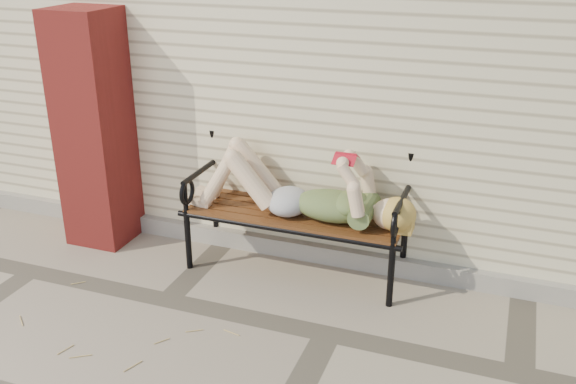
% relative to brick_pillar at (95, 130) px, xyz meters
% --- Properties ---
extents(ground, '(80.00, 80.00, 0.00)m').
position_rel_brick_pillar_xyz_m(ground, '(2.30, -0.75, -1.00)').
color(ground, gray).
rests_on(ground, ground).
extents(house_wall, '(8.00, 4.00, 3.00)m').
position_rel_brick_pillar_xyz_m(house_wall, '(2.30, 2.25, 0.50)').
color(house_wall, beige).
rests_on(house_wall, ground).
extents(foundation_strip, '(8.00, 0.10, 0.15)m').
position_rel_brick_pillar_xyz_m(foundation_strip, '(2.30, 0.22, -0.93)').
color(foundation_strip, gray).
rests_on(foundation_strip, ground).
extents(brick_pillar, '(0.50, 0.50, 2.00)m').
position_rel_brick_pillar_xyz_m(brick_pillar, '(0.00, 0.00, 0.00)').
color(brick_pillar, maroon).
rests_on(brick_pillar, ground).
extents(garden_bench, '(1.87, 0.75, 1.21)m').
position_rel_brick_pillar_xyz_m(garden_bench, '(1.80, 0.12, -0.32)').
color(garden_bench, black).
rests_on(garden_bench, ground).
extents(reading_woman, '(1.77, 0.40, 0.56)m').
position_rel_brick_pillar_xyz_m(reading_woman, '(1.81, -0.03, -0.28)').
color(reading_woman, '#093043').
rests_on(reading_woman, ground).
extents(straw_scatter, '(2.83, 1.68, 0.01)m').
position_rel_brick_pillar_xyz_m(straw_scatter, '(0.81, -1.32, -0.99)').
color(straw_scatter, tan).
rests_on(straw_scatter, ground).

